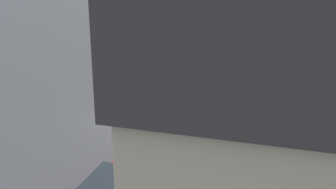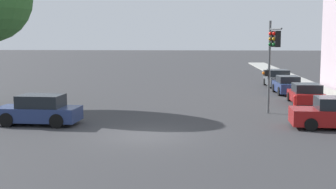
{
  "view_description": "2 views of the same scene",
  "coord_description": "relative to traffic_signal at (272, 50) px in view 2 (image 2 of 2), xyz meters",
  "views": [
    {
      "loc": [
        23.92,
        8.96,
        10.85
      ],
      "look_at": [
        1.46,
        2.49,
        2.23
      ],
      "focal_mm": 50.0,
      "sensor_mm": 36.0,
      "label": 1
    },
    {
      "loc": [
        2.5,
        -20.8,
        4.41
      ],
      "look_at": [
        0.89,
        1.81,
        1.67
      ],
      "focal_mm": 50.0,
      "sensor_mm": 36.0,
      "label": 2
    }
  ],
  "objects": [
    {
      "name": "parked_car_2",
      "position": [
        2.93,
        16.0,
        -3.0
      ],
      "size": [
        2.12,
        4.37,
        1.57
      ],
      "rotation": [
        0.0,
        0.0,
        1.59
      ],
      "color": "#4C5156",
      "rests_on": "ground_plane"
    },
    {
      "name": "fire_hydrant",
      "position": [
        1.78,
        2.06,
        -3.25
      ],
      "size": [
        0.22,
        0.22,
        0.92
      ],
      "color": "red",
      "rests_on": "ground_plane"
    },
    {
      "name": "crossing_car_1",
      "position": [
        -12.29,
        -3.88,
        -3.01
      ],
      "size": [
        4.28,
        2.13,
        1.53
      ],
      "rotation": [
        0.0,
        0.0,
        3.09
      ],
      "color": "navy",
      "rests_on": "ground_plane"
    },
    {
      "name": "ground_plane",
      "position": [
        -6.51,
        -6.21,
        -3.74
      ],
      "size": [
        300.0,
        300.0,
        0.0
      ],
      "primitive_type": "plane",
      "color": "#333335"
    },
    {
      "name": "sidewalk_strip",
      "position": [
        5.62,
        26.07,
        -3.66
      ],
      "size": [
        2.74,
        60.0,
        0.14
      ],
      "color": "#9E9E99",
      "rests_on": "ground_plane"
    },
    {
      "name": "parked_car_1",
      "position": [
        2.81,
        10.4,
        -3.05
      ],
      "size": [
        1.94,
        3.93,
        1.45
      ],
      "rotation": [
        0.0,
        0.0,
        1.6
      ],
      "color": "navy",
      "rests_on": "ground_plane"
    },
    {
      "name": "parked_car_0",
      "position": [
        3.06,
        4.85,
        -3.09
      ],
      "size": [
        2.11,
        3.93,
        1.37
      ],
      "rotation": [
        0.0,
        0.0,
        1.55
      ],
      "color": "maroon",
      "rests_on": "ground_plane"
    },
    {
      "name": "traffic_signal",
      "position": [
        0.0,
        0.0,
        0.0
      ],
      "size": [
        0.8,
        2.13,
        5.41
      ],
      "rotation": [
        0.0,
        0.0,
        3.31
      ],
      "color": "#515456",
      "rests_on": "ground_plane"
    }
  ]
}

